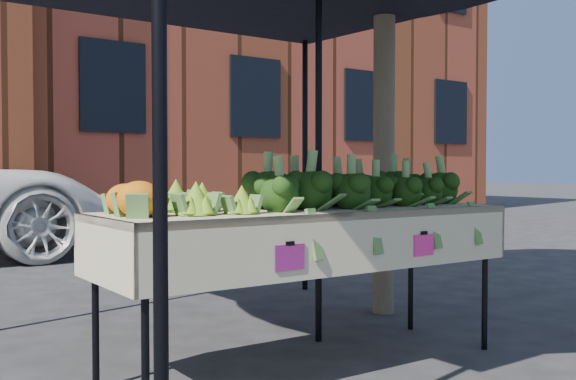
# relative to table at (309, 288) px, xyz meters

# --- Properties ---
(ground) EXTENTS (90.00, 90.00, 0.00)m
(ground) POSITION_rel_table_xyz_m (-0.20, -0.15, -0.45)
(ground) COLOR #242426
(table) EXTENTS (2.43, 0.89, 0.90)m
(table) POSITION_rel_table_xyz_m (0.00, 0.00, 0.00)
(table) COLOR beige
(table) RESTS_ON ground
(canopy) EXTENTS (3.16, 3.16, 2.74)m
(canopy) POSITION_rel_table_xyz_m (0.06, 0.49, 0.92)
(canopy) COLOR black
(canopy) RESTS_ON ground
(broccoli_heap) EXTENTS (1.56, 0.59, 0.28)m
(broccoli_heap) POSITION_rel_table_xyz_m (0.36, 0.03, 0.59)
(broccoli_heap) COLOR black
(broccoli_heap) RESTS_ON table
(romanesco_cluster) EXTENTS (0.44, 0.58, 0.21)m
(romanesco_cluster) POSITION_rel_table_xyz_m (-0.67, 0.04, 0.56)
(romanesco_cluster) COLOR #7EC128
(romanesco_cluster) RESTS_ON table
(cauliflower_pair) EXTENTS (0.24, 0.44, 0.19)m
(cauliflower_pair) POSITION_rel_table_xyz_m (-1.04, 0.07, 0.55)
(cauliflower_pair) COLOR orange
(cauliflower_pair) RESTS_ON table
(street_tree) EXTENTS (2.44, 2.44, 4.81)m
(street_tree) POSITION_rel_table_xyz_m (1.37, 0.78, 1.95)
(street_tree) COLOR #1E4C14
(street_tree) RESTS_ON ground
(building_right) EXTENTS (12.00, 8.00, 8.50)m
(building_right) POSITION_rel_table_xyz_m (6.80, 12.35, 3.80)
(building_right) COLOR brown
(building_right) RESTS_ON ground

